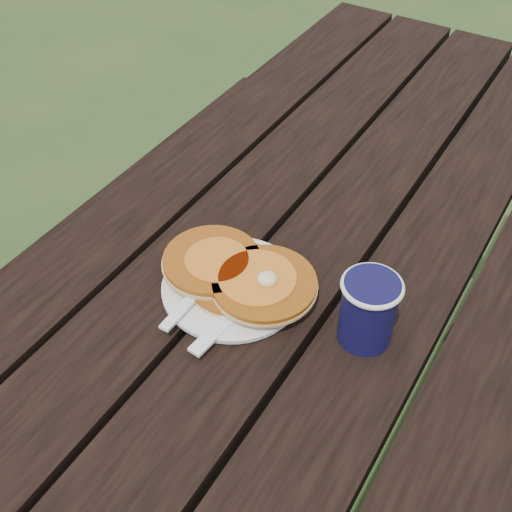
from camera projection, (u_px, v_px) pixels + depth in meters
The scene contains 7 objects.
ground at pixel (286, 492), 1.49m from camera, with size 60.00×60.00×0.00m, color #2C441D.
picnic_table at pixel (293, 404), 1.23m from camera, with size 1.36×1.80×0.75m.
plate at pixel (233, 288), 0.93m from camera, with size 0.20×0.20×0.01m, color white.
pancake_stack at pixel (239, 274), 0.92m from camera, with size 0.24×0.15×0.04m.
knife at pixel (236, 311), 0.88m from camera, with size 0.02×0.18×0.01m, color white.
fork at pixel (187, 303), 0.89m from camera, with size 0.03×0.16×0.01m, color white, non-canonical shape.
coffee_cup at pixel (368, 307), 0.83m from camera, with size 0.08×0.08×0.10m.
Camera 1 is at (0.30, -0.62, 1.43)m, focal length 45.00 mm.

